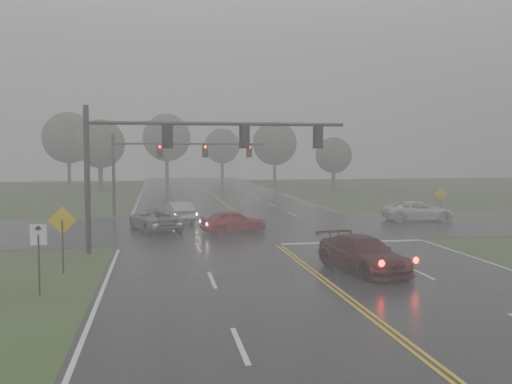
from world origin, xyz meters
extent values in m
plane|color=#2E421C|center=(0.00, 0.00, 0.00)|extent=(180.00, 180.00, 0.00)
cube|color=black|center=(0.00, 20.00, 0.00)|extent=(18.00, 160.00, 0.02)
cube|color=black|center=(0.00, 22.00, 0.00)|extent=(120.00, 14.00, 0.02)
cube|color=silver|center=(4.50, 14.40, 0.00)|extent=(8.50, 0.50, 0.01)
imported|color=#35090B|center=(2.17, 6.55, 0.00)|extent=(3.33, 5.65, 1.54)
imported|color=maroon|center=(-1.80, 19.74, 0.00)|extent=(4.54, 2.52, 1.46)
imported|color=#B2B4BB|center=(-5.19, 26.08, 0.00)|extent=(2.57, 4.82, 1.51)
imported|color=slate|center=(-6.86, 21.55, 0.00)|extent=(3.96, 5.77, 1.47)
imported|color=silver|center=(12.88, 23.42, 0.00)|extent=(5.52, 2.87, 1.49)
cylinder|color=black|center=(-10.20, 13.28, 3.82)|extent=(0.30, 0.30, 7.63)
cylinder|color=black|center=(-10.20, 13.28, 6.79)|extent=(0.19, 0.19, 0.85)
cylinder|color=black|center=(-3.38, 13.28, 6.73)|extent=(13.63, 0.19, 0.19)
cube|color=black|center=(-6.11, 13.28, 6.10)|extent=(0.36, 0.30, 1.11)
cube|color=black|center=(-6.11, 13.45, 6.10)|extent=(0.58, 0.03, 1.33)
cube|color=black|center=(-2.02, 13.28, 6.10)|extent=(0.36, 0.30, 1.11)
cube|color=black|center=(-2.02, 13.45, 6.10)|extent=(0.58, 0.03, 1.33)
cube|color=black|center=(2.07, 13.28, 6.10)|extent=(0.36, 0.30, 1.11)
cube|color=black|center=(2.07, 13.45, 6.10)|extent=(0.58, 0.03, 1.33)
cylinder|color=black|center=(-10.20, 30.96, 3.36)|extent=(0.26, 0.26, 6.72)
cylinder|color=black|center=(-10.20, 30.96, 5.98)|extent=(0.17, 0.17, 0.75)
cylinder|color=black|center=(-3.94, 30.96, 5.93)|extent=(12.52, 0.17, 0.17)
cube|color=black|center=(-6.44, 30.96, 5.37)|extent=(0.32, 0.26, 0.98)
cube|color=black|center=(-6.44, 31.11, 5.37)|extent=(0.51, 0.03, 1.17)
cylinder|color=#FF0C05|center=(-6.44, 30.81, 5.68)|extent=(0.21, 0.06, 0.21)
cube|color=black|center=(-2.69, 30.96, 5.37)|extent=(0.32, 0.26, 0.98)
cube|color=black|center=(-2.69, 31.11, 5.37)|extent=(0.51, 0.03, 1.17)
cylinder|color=#FF0C05|center=(-2.69, 30.81, 5.68)|extent=(0.21, 0.06, 0.21)
cube|color=black|center=(1.07, 30.96, 5.37)|extent=(0.32, 0.26, 0.98)
cube|color=black|center=(1.07, 31.11, 5.37)|extent=(0.51, 0.03, 1.17)
cylinder|color=#FF0C05|center=(1.07, 30.81, 5.68)|extent=(0.21, 0.06, 0.21)
cylinder|color=black|center=(-10.69, 8.35, 1.16)|extent=(0.08, 0.08, 2.31)
cube|color=gold|center=(-10.69, 8.38, 2.31)|extent=(1.21, 0.24, 1.22)
cylinder|color=black|center=(-10.95, 4.72, 1.11)|extent=(0.07, 0.07, 2.23)
cube|color=white|center=(-10.95, 4.75, 2.23)|extent=(0.58, 0.07, 0.77)
cube|color=black|center=(-10.95, 4.78, 2.23)|extent=(0.10, 0.02, 0.44)
cylinder|color=black|center=(14.91, 23.87, 1.00)|extent=(0.07, 0.07, 2.00)
cube|color=gold|center=(14.91, 23.90, 2.00)|extent=(1.05, 0.12, 1.05)
cylinder|color=#2F241E|center=(-14.24, 62.38, 1.85)|extent=(0.61, 0.61, 3.70)
sphere|color=#33452E|center=(-14.24, 62.38, 6.38)|extent=(6.58, 6.58, 6.58)
cylinder|color=#2F241E|center=(11.19, 69.33, 1.91)|extent=(0.49, 0.49, 3.82)
sphere|color=#33452E|center=(11.19, 69.33, 6.59)|extent=(6.80, 6.80, 6.80)
cylinder|color=#2F241E|center=(-5.09, 79.31, 2.22)|extent=(0.62, 0.62, 4.44)
sphere|color=#33452E|center=(-5.09, 79.31, 7.65)|extent=(7.90, 7.90, 7.90)
cylinder|color=#2F241E|center=(17.28, 58.64, 1.40)|extent=(0.50, 0.50, 2.79)
sphere|color=#33452E|center=(17.28, 58.64, 4.81)|extent=(4.97, 4.97, 4.97)
cylinder|color=#2F241E|center=(-19.63, 71.37, 2.14)|extent=(0.50, 0.50, 4.29)
sphere|color=#33452E|center=(-19.63, 71.37, 7.38)|extent=(7.62, 7.62, 7.62)
cylinder|color=#2F241E|center=(5.32, 89.50, 1.86)|extent=(0.61, 0.61, 3.71)
sphere|color=#33452E|center=(5.32, 89.50, 6.39)|extent=(6.60, 6.60, 6.60)
camera|label=1|loc=(-6.63, -16.92, 5.23)|focal=40.00mm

